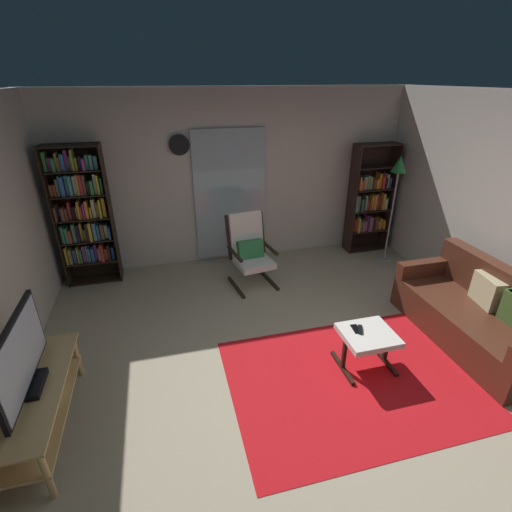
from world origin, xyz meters
TOP-DOWN VIEW (x-y plane):
  - ground_plane at (0.00, 0.00)m, footprint 7.02×7.02m
  - wall_back at (0.00, 2.90)m, footprint 5.60×0.06m
  - glass_door_panel at (-0.11, 2.83)m, footprint 1.10×0.01m
  - area_rug at (0.49, -0.19)m, footprint 2.39×1.76m
  - tv_stand at (-2.30, -0.05)m, footprint 0.49×1.35m
  - television at (-2.30, -0.07)m, footprint 0.20×1.02m
  - bookshelf_near_tv at (-2.20, 2.61)m, footprint 0.72×0.30m
  - bookshelf_near_sofa at (2.18, 2.63)m, footprint 0.71×0.30m
  - leather_sofa at (2.14, 0.05)m, footprint 0.81×1.82m
  - lounge_armchair at (-0.01, 1.98)m, footprint 0.66×0.73m
  - ottoman at (0.72, -0.03)m, footprint 0.52×0.48m
  - tv_remote at (0.66, 0.03)m, footprint 0.10×0.15m
  - cell_phone at (0.62, 0.05)m, footprint 0.08×0.15m
  - floor_lamp_by_shelf at (2.32, 2.16)m, footprint 0.23×0.23m
  - wall_clock at (-0.82, 2.82)m, footprint 0.29×0.03m

SIDE VIEW (x-z plane):
  - ground_plane at x=0.00m, z-range 0.00..0.00m
  - area_rug at x=0.49m, z-range 0.00..0.01m
  - leather_sofa at x=2.14m, z-range -0.11..0.74m
  - tv_stand at x=-2.30m, z-range 0.08..0.57m
  - ottoman at x=0.72m, z-range 0.14..0.55m
  - cell_phone at x=0.62m, z-range 0.42..0.43m
  - tv_remote at x=0.66m, z-range 0.42..0.44m
  - lounge_armchair at x=-0.01m, z-range 0.02..1.05m
  - television at x=-2.30m, z-range 0.48..1.09m
  - bookshelf_near_sofa at x=2.18m, z-range -0.04..1.74m
  - bookshelf_near_tv at x=-2.20m, z-range 0.05..2.00m
  - glass_door_panel at x=-0.11m, z-range 0.05..2.05m
  - wall_back at x=0.00m, z-range 0.00..2.60m
  - floor_lamp_by_shelf at x=2.32m, z-range 0.56..2.23m
  - wall_clock at x=-0.82m, z-range 1.71..2.00m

